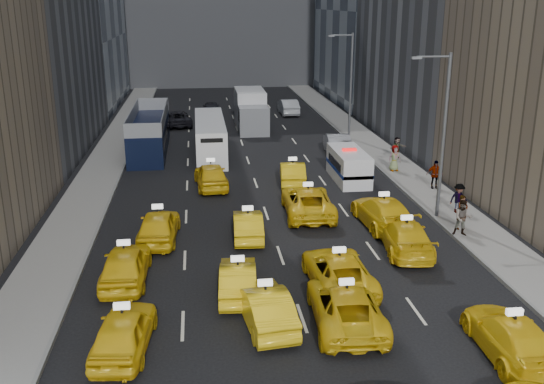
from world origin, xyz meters
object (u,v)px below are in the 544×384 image
(city_bus, at_px, (210,137))
(pedestrian_0, at_px, (462,212))
(nypd_van, at_px, (349,166))
(double_decker, at_px, (149,131))
(box_truck, at_px, (251,110))

(city_bus, height_order, pedestrian_0, city_bus)
(nypd_van, height_order, double_decker, double_decker)
(nypd_van, bearing_deg, city_bus, 141.20)
(nypd_van, relative_size, double_decker, 0.45)
(city_bus, distance_m, box_truck, 10.18)
(nypd_van, height_order, box_truck, box_truck)
(nypd_van, distance_m, box_truck, 18.53)
(nypd_van, height_order, city_bus, city_bus)
(pedestrian_0, bearing_deg, city_bus, 106.39)
(nypd_van, relative_size, box_truck, 0.66)
(double_decker, bearing_deg, pedestrian_0, -48.23)
(city_bus, relative_size, box_truck, 1.35)
(city_bus, xyz_separation_m, box_truck, (4.06, 9.32, 0.38))
(city_bus, bearing_deg, pedestrian_0, -54.09)
(box_truck, height_order, pedestrian_0, box_truck)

